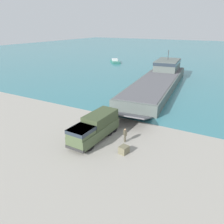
{
  "coord_description": "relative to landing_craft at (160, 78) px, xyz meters",
  "views": [
    {
      "loc": [
        13.18,
        -21.05,
        12.31
      ],
      "look_at": [
        0.29,
        2.31,
        1.62
      ],
      "focal_mm": 35.0,
      "sensor_mm": 36.0,
      "label": 1
    }
  ],
  "objects": [
    {
      "name": "ground_plane",
      "position": [
        0.34,
        -24.95,
        -1.51
      ],
      "size": [
        240.0,
        240.0,
        0.0
      ],
      "primitive_type": "plane",
      "color": "#9E998E"
    },
    {
      "name": "water_surface",
      "position": [
        0.34,
        69.66,
        -1.51
      ],
      "size": [
        240.0,
        180.0,
        0.01
      ],
      "primitive_type": "cube",
      "color": "teal",
      "rests_on": "ground_plane"
    },
    {
      "name": "landing_craft",
      "position": [
        0.0,
        0.0,
        0.0
      ],
      "size": [
        10.37,
        37.64,
        6.68
      ],
      "rotation": [
        0.0,
        0.0,
        0.1
      ],
      "color": "#56605B",
      "rests_on": "ground_plane"
    },
    {
      "name": "military_truck",
      "position": [
        1.01,
        -27.4,
        -0.04
      ],
      "size": [
        2.62,
        7.32,
        2.83
      ],
      "rotation": [
        0.0,
        0.0,
        -1.61
      ],
      "color": "#475638",
      "rests_on": "ground_plane"
    },
    {
      "name": "soldier_on_ramp",
      "position": [
        4.32,
        -26.33,
        -0.56
      ],
      "size": [
        0.5,
        0.45,
        1.65
      ],
      "rotation": [
        0.0,
        0.0,
        0.93
      ],
      "color": "#4C4738",
      "rests_on": "ground_plane"
    },
    {
      "name": "moored_boat_a",
      "position": [
        -22.76,
        21.95,
        -1.06
      ],
      "size": [
        5.79,
        6.32,
        1.36
      ],
      "rotation": [
        0.0,
        0.0,
        3.82
      ],
      "color": "#2D7060",
      "rests_on": "ground_plane"
    },
    {
      "name": "cargo_crate",
      "position": [
        5.25,
        -28.5,
        -1.11
      ],
      "size": [
        0.95,
        1.08,
        0.79
      ],
      "primitive_type": "cube",
      "rotation": [
        0.0,
        0.0,
        -0.18
      ],
      "color": "#6B664C",
      "rests_on": "ground_plane"
    }
  ]
}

